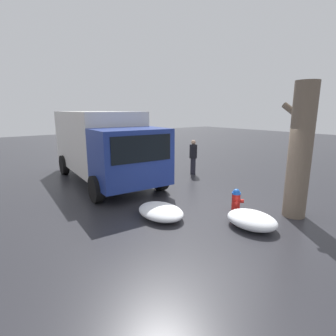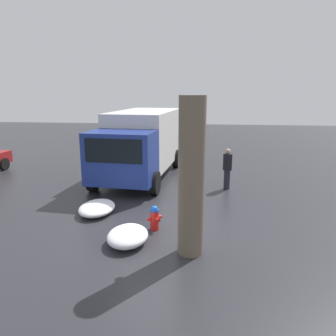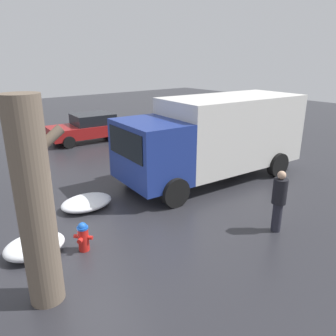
{
  "view_description": "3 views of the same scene",
  "coord_description": "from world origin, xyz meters",
  "px_view_note": "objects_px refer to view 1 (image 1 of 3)",
  "views": [
    {
      "loc": [
        -4.56,
        6.17,
        2.98
      ],
      "look_at": [
        2.59,
        0.54,
        0.97
      ],
      "focal_mm": 28.0,
      "sensor_mm": 36.0,
      "label": 1
    },
    {
      "loc": [
        -8.52,
        -1.35,
        3.83
      ],
      "look_at": [
        3.57,
        0.02,
        0.95
      ],
      "focal_mm": 35.0,
      "sensor_mm": 36.0,
      "label": 2
    },
    {
      "loc": [
        -2.63,
        -6.34,
        4.26
      ],
      "look_at": [
        2.69,
        0.24,
        1.37
      ],
      "focal_mm": 35.0,
      "sensor_mm": 36.0,
      "label": 3
    }
  ],
  "objects_px": {
    "tree_trunk": "(300,151)",
    "delivery_truck": "(103,143)",
    "pedestrian": "(193,156)",
    "fire_hydrant": "(236,200)"
  },
  "relations": [
    {
      "from": "tree_trunk",
      "to": "delivery_truck",
      "type": "distance_m",
      "value": 7.57
    },
    {
      "from": "delivery_truck",
      "to": "pedestrian",
      "type": "xyz_separation_m",
      "value": [
        -1.66,
        -3.74,
        -0.72
      ]
    },
    {
      "from": "delivery_truck",
      "to": "pedestrian",
      "type": "height_order",
      "value": "delivery_truck"
    },
    {
      "from": "fire_hydrant",
      "to": "pedestrian",
      "type": "bearing_deg",
      "value": 110.86
    },
    {
      "from": "pedestrian",
      "to": "tree_trunk",
      "type": "bearing_deg",
      "value": 57.5
    },
    {
      "from": "tree_trunk",
      "to": "delivery_truck",
      "type": "bearing_deg",
      "value": 19.67
    },
    {
      "from": "tree_trunk",
      "to": "pedestrian",
      "type": "bearing_deg",
      "value": -12.39
    },
    {
      "from": "pedestrian",
      "to": "fire_hydrant",
      "type": "bearing_deg",
      "value": 41.8
    },
    {
      "from": "fire_hydrant",
      "to": "delivery_truck",
      "type": "relative_size",
      "value": 0.1
    },
    {
      "from": "tree_trunk",
      "to": "pedestrian",
      "type": "xyz_separation_m",
      "value": [
        5.46,
        -1.2,
        -1.0
      ]
    }
  ]
}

